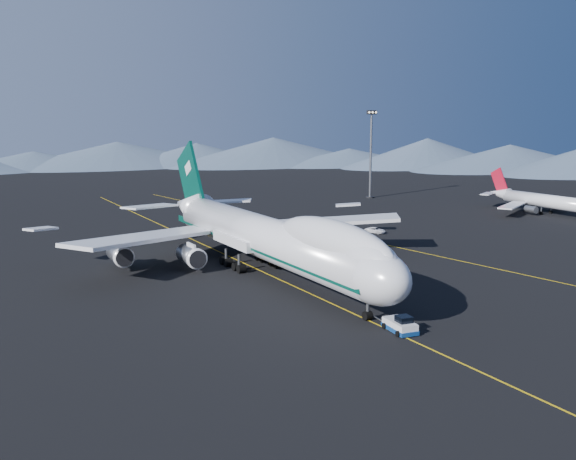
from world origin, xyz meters
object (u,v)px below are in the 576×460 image
service_van (375,230)px  floodlight_mast (371,154)px  pushback_tug (400,326)px  boeing_747 (266,236)px  second_jet (548,201)px

service_van → floodlight_mast: 61.41m
pushback_tug → service_van: pushback_tug is taller
boeing_747 → second_jet: 91.75m
pushback_tug → service_van: bearing=62.7°
pushback_tug → second_jet: 103.00m
floodlight_mast → second_jet: bearing=-68.8°
second_jet → service_van: second_jet is taller
boeing_747 → pushback_tug: 32.11m
pushback_tug → floodlight_mast: floodlight_mast is taller
pushback_tug → second_jet: bearing=37.5°
boeing_747 → second_jet: boeing_747 is taller
pushback_tug → service_van: 62.68m
second_jet → boeing_747: bearing=-149.8°
boeing_747 → floodlight_mast: size_ratio=2.80×
boeing_747 → second_jet: size_ratio=1.95×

